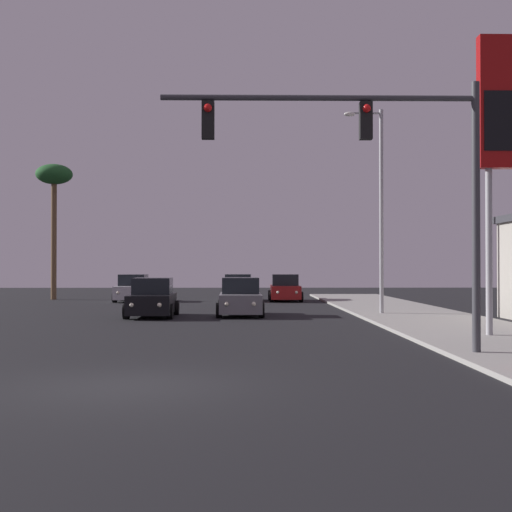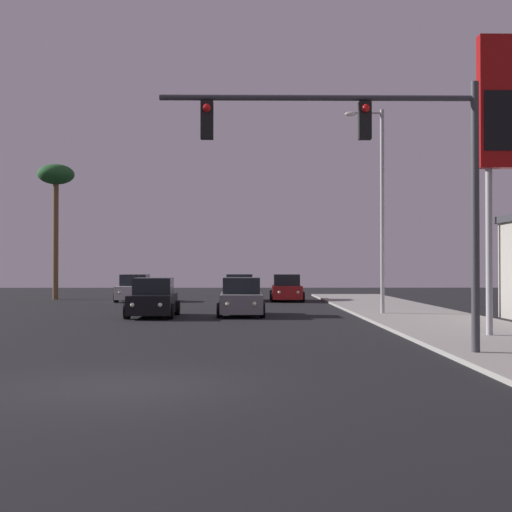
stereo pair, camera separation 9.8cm
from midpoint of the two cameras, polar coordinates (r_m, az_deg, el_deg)
ground_plane at (r=13.37m, az=-10.52°, el=-10.17°), size 120.00×120.00×0.00m
sidewalk_right at (r=24.23m, az=16.72°, el=-5.81°), size 5.00×60.00×0.12m
car_grey at (r=31.46m, az=-1.34°, el=-3.41°), size 2.04×4.32×1.68m
car_silver at (r=44.91m, az=-9.87°, el=-2.63°), size 2.04×4.31×1.68m
car_black at (r=31.04m, az=-8.38°, el=-3.44°), size 2.04×4.33×1.68m
car_white at (r=45.18m, az=-1.48°, el=-2.63°), size 2.04×4.34×1.68m
car_red at (r=44.75m, az=2.28°, el=-2.65°), size 2.04×4.33×1.68m
traffic_light_mast at (r=17.51m, az=10.06°, el=7.63°), size 7.68×0.36×6.50m
street_lamp at (r=32.01m, az=9.68°, el=4.45°), size 1.74×0.24×9.00m
gas_station_sign at (r=23.10m, az=19.65°, el=10.30°), size 2.00×0.42×9.00m
palm_tree_far at (r=48.99m, az=-15.91°, el=5.72°), size 2.40×2.40×8.92m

